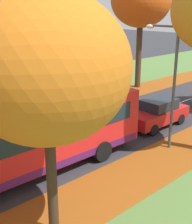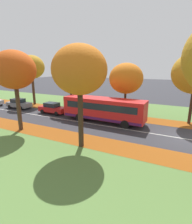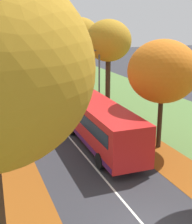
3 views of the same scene
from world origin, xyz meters
name	(u,v)px [view 1 (image 1 of 3)]	position (x,y,z in m)	size (l,w,h in m)	color
grass_verge_left	(73,87)	(-9.20, 20.00, 0.00)	(12.00, 90.00, 0.01)	#517538
leaf_litter_left	(46,114)	(-4.60, 14.00, 0.01)	(2.80, 60.00, 0.00)	#8C4714
leaf_litter_right	(159,161)	(4.60, 14.00, 0.01)	(2.80, 60.00, 0.00)	#8C4714
road_centre_line	(157,111)	(0.00, 20.00, 0.00)	(0.12, 80.00, 0.01)	silver
tree_left_mid	(65,12)	(-5.23, 16.32, 6.41)	(4.36, 4.36, 8.43)	#422D1E
tree_left_far	(141,0)	(-5.26, 24.13, 7.26)	(4.98, 4.98, 9.56)	#422D1E
tree_right_near	(46,68)	(5.21, 7.69, 5.21)	(4.54, 4.54, 7.27)	#382619
streetlamp_right	(169,74)	(3.67, 15.62, 3.74)	(1.89, 0.28, 6.00)	#47474C
bus	(32,135)	(1.49, 9.29, 1.70)	(2.80, 10.44, 2.98)	red
car_red_lead	(157,113)	(1.72, 17.63, 0.81)	(1.82, 4.22, 1.62)	#B21919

